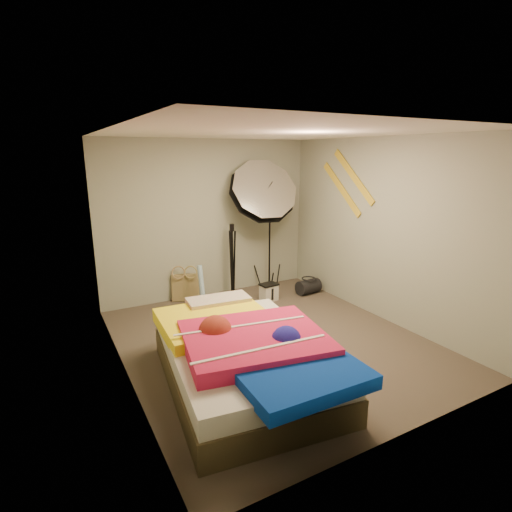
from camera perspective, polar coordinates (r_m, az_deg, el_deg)
floor at (r=5.11m, az=2.30°, el=-12.00°), size 4.00×4.00×0.00m
ceiling at (r=4.59m, az=2.63°, el=17.23°), size 4.00×4.00×0.00m
wall_back at (r=6.46m, az=-6.80°, el=5.19°), size 3.50×0.00×3.50m
wall_front at (r=3.22m, az=21.26°, el=-5.13°), size 3.50×0.00×3.50m
wall_left at (r=4.10m, az=-19.00°, el=-0.86°), size 0.00×4.00×4.00m
wall_right at (r=5.78m, az=17.50°, el=3.54°), size 0.00×4.00×4.00m
tote_bag at (r=6.46m, az=-10.01°, el=-4.42°), size 0.46×0.34×0.44m
wrapping_roll at (r=6.07m, az=-7.76°, el=-4.40°), size 0.09×0.19×0.66m
camera_case at (r=6.38m, az=1.84°, el=-5.25°), size 0.28×0.21×0.26m
duffel_bag at (r=6.74m, az=7.50°, el=-4.36°), size 0.42×0.28×0.24m
wall_stripe_upper at (r=6.11m, az=13.78°, el=10.97°), size 0.02×0.91×0.78m
wall_stripe_lower at (r=6.31m, az=12.13°, el=9.34°), size 0.02×0.91×0.78m
bed at (r=4.12m, az=-1.62°, el=-14.04°), size 1.72×2.36×0.62m
photo_umbrella at (r=6.43m, az=0.85°, el=8.91°), size 1.42×1.11×2.31m
camera_tripod at (r=6.43m, az=-3.42°, el=0.10°), size 0.08×0.08×1.20m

